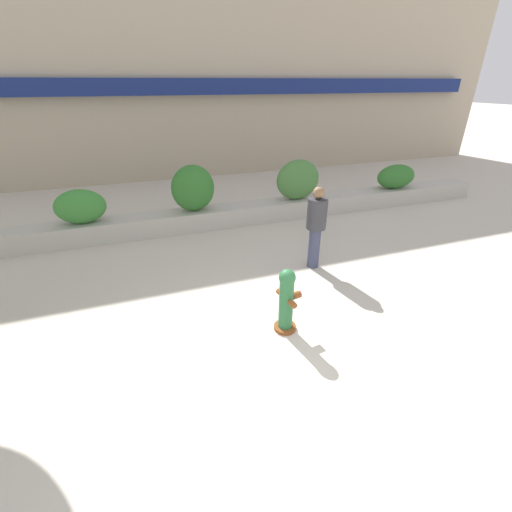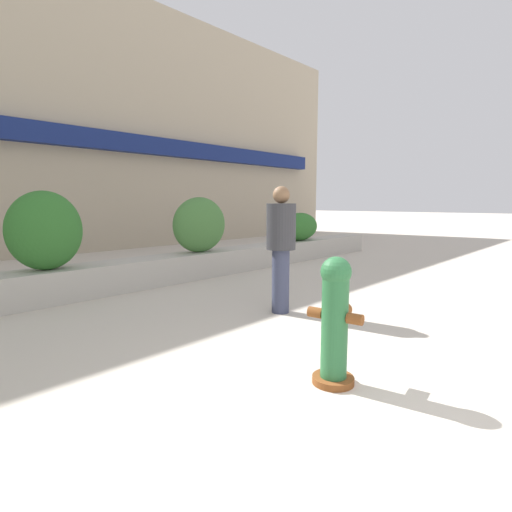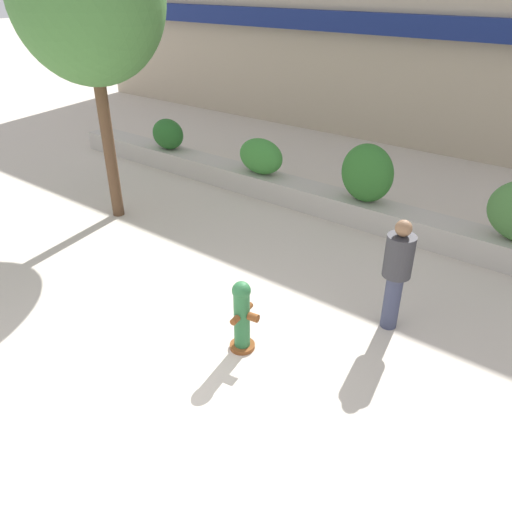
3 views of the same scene
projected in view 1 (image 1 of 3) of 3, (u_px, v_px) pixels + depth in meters
The scene contains 9 objects.
ground_plane at pixel (301, 400), 4.26m from camera, with size 120.00×120.00×0.00m, color beige.
building_facade at pixel (163, 67), 12.50m from camera, with size 30.00×1.36×8.00m.
planter_wall_low at pixel (203, 218), 9.18m from camera, with size 18.00×0.70×0.50m, color #B7B2A8.
hedge_bush_1 at pixel (80, 207), 8.04m from camera, with size 1.15×0.63×0.82m, color #387F33.
hedge_bush_2 at pixel (193, 188), 8.74m from camera, with size 1.09×0.70×1.19m, color #2D6B28.
hedge_bush_3 at pixel (298, 180), 9.63m from camera, with size 1.28×0.56×1.12m, color #427538.
hedge_bush_4 at pixel (396, 177), 10.73m from camera, with size 1.32×0.65×0.74m, color #2D6B28.
fire_hydrant at pixel (286, 300), 5.23m from camera, with size 0.46×0.48×1.08m.
pedestrian at pixel (316, 223), 6.89m from camera, with size 0.52×0.52×1.73m.
Camera 1 is at (-1.51, -2.62, 3.54)m, focal length 24.00 mm.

